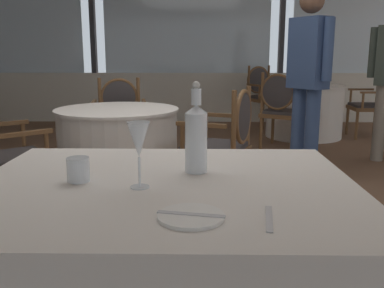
{
  "coord_description": "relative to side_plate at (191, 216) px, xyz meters",
  "views": [
    {
      "loc": [
        0.2,
        -2.92,
        1.17
      ],
      "look_at": [
        0.18,
        -1.46,
        0.86
      ],
      "focal_mm": 39.46,
      "sensor_mm": 36.0,
      "label": 1
    }
  ],
  "objects": [
    {
      "name": "ground_plane",
      "position": [
        -0.18,
        1.85,
        -0.74
      ],
      "size": [
        15.56,
        15.56,
        0.0
      ],
      "primitive_type": "plane",
      "color": "brown"
    },
    {
      "name": "window_wall_far",
      "position": [
        -0.18,
        6.34,
        0.31
      ],
      "size": [
        10.25,
        0.14,
        2.62
      ],
      "color": "silver",
      "rests_on": "ground_plane"
    },
    {
      "name": "foreground_table",
      "position": [
        -0.1,
        0.32,
        -0.37
      ],
      "size": [
        1.33,
        1.06,
        0.74
      ],
      "color": "white",
      "rests_on": "ground_plane"
    },
    {
      "name": "side_plate",
      "position": [
        0.0,
        0.0,
        0.0
      ],
      "size": [
        0.18,
        0.18,
        0.01
      ],
      "primitive_type": "cylinder",
      "color": "white",
      "rests_on": "foreground_table"
    },
    {
      "name": "butter_knife",
      "position": [
        0.0,
        0.0,
        0.01
      ],
      "size": [
        0.19,
        0.05,
        0.0
      ],
      "primitive_type": "cube",
      "rotation": [
        0.0,
        0.0,
        -0.18
      ],
      "color": "silver",
      "rests_on": "foreground_table"
    },
    {
      "name": "dinner_fork",
      "position": [
        0.21,
        -0.01,
        -0.0
      ],
      "size": [
        0.04,
        0.18,
        0.0
      ],
      "primitive_type": "cube",
      "rotation": [
        0.0,
        0.0,
        1.43
      ],
      "color": "silver",
      "rests_on": "foreground_table"
    },
    {
      "name": "water_bottle",
      "position": [
        0.01,
        0.46,
        0.13
      ],
      "size": [
        0.08,
        0.08,
        0.34
      ],
      "color": "white",
      "rests_on": "foreground_table"
    },
    {
      "name": "wine_glass",
      "position": [
        -0.17,
        0.26,
        0.15
      ],
      "size": [
        0.08,
        0.08,
        0.22
      ],
      "color": "white",
      "rests_on": "foreground_table"
    },
    {
      "name": "water_tumbler",
      "position": [
        -0.4,
        0.33,
        0.04
      ],
      "size": [
        0.08,
        0.08,
        0.08
      ],
      "primitive_type": "cylinder",
      "color": "white",
      "rests_on": "foreground_table"
    },
    {
      "name": "background_table_0",
      "position": [
        -0.65,
        2.33,
        -0.37
      ],
      "size": [
        1.0,
        1.0,
        0.74
      ],
      "color": "white",
      "rests_on": "ground_plane"
    },
    {
      "name": "dining_chair_0_1",
      "position": [
        0.22,
        2.01,
        -0.19
      ],
      "size": [
        0.59,
        0.63,
        0.93
      ],
      "rotation": [
        0.0,
        0.0,
        9.07
      ],
      "color": "brown",
      "rests_on": "ground_plane"
    },
    {
      "name": "dining_chair_0_2",
      "position": [
        -0.8,
        3.24,
        -0.19
      ],
      "size": [
        0.59,
        0.53,
        0.93
      ],
      "rotation": [
        0.0,
        0.0,
        11.16
      ],
      "color": "brown",
      "rests_on": "ground_plane"
    },
    {
      "name": "background_table_1",
      "position": [
        1.53,
        4.95,
        -0.37
      ],
      "size": [
        1.1,
        1.1,
        0.74
      ],
      "color": "white",
      "rests_on": "ground_plane"
    },
    {
      "name": "dining_chair_1_0",
      "position": [
        1.06,
        5.81,
        -0.16
      ],
      "size": [
        0.65,
        0.63,
        0.99
      ],
      "rotation": [
        0.0,
        0.0,
        5.22
      ],
      "color": "brown",
      "rests_on": "ground_plane"
    },
    {
      "name": "dining_chair_1_1",
      "position": [
        1.03,
        4.11,
        -0.19
      ],
      "size": [
        0.65,
        0.63,
        0.95
      ],
      "rotation": [
        0.0,
        0.0,
        7.31
      ],
      "color": "brown",
      "rests_on": "ground_plane"
    },
    {
      "name": "dining_chair_1_2",
      "position": [
        2.51,
        4.94,
        -0.2
      ],
      "size": [
        0.48,
        0.54,
        0.95
      ],
      "rotation": [
        0.0,
        0.0,
        9.41
      ],
      "color": "brown",
      "rests_on": "ground_plane"
    },
    {
      "name": "diner_person_0",
      "position": [
        1.03,
        2.9,
        0.26
      ],
      "size": [
        0.36,
        0.46,
        1.75
      ],
      "rotation": [
        0.0,
        0.0,
        3.7
      ],
      "color": "#334770",
      "rests_on": "ground_plane"
    }
  ]
}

